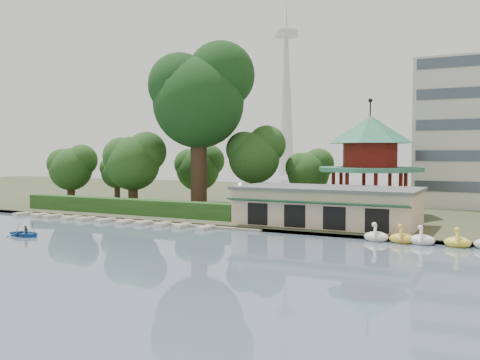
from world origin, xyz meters
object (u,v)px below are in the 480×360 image
Objects in this scene: big_tree at (200,94)px; rowboat_with_passengers at (25,231)px; boathouse at (327,206)px; pavilion at (370,155)px; dock at (127,220)px.

rowboat_with_passengers is (-4.71, -23.89, -14.81)m from big_tree.
boathouse reaches higher than rowboat_with_passengers.
big_tree reaches higher than rowboat_with_passengers.
dock is at bearing -148.34° from pavilion.
boathouse is at bearing 36.88° from rowboat_with_passengers.
big_tree reaches higher than boathouse.
boathouse is at bearing -18.25° from big_tree.
big_tree is at bearing 73.97° from dock.
pavilion is 38.33m from rowboat_with_passengers.
boathouse is 29.51m from rowboat_with_passengers.
rowboat_with_passengers is at bearing -143.12° from boathouse.
rowboat_with_passengers is at bearing -96.88° from dock.
pavilion is at bearing 31.66° from dock.
boathouse is 3.70× the size of rowboat_with_passengers.
big_tree is at bearing 161.75° from boathouse.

